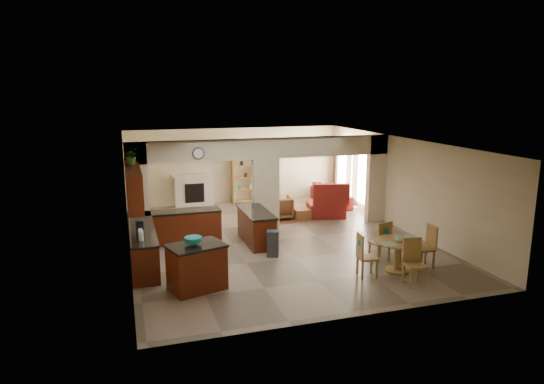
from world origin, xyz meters
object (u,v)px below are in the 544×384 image
object	(u,v)px
dining_table	(398,251)
sofa	(331,195)
kitchen_island	(197,267)
armchair	(279,208)

from	to	relation	value
dining_table	sofa	world-z (taller)	dining_table
kitchen_island	sofa	world-z (taller)	kitchen_island
sofa	kitchen_island	bearing A→B (deg)	143.61
kitchen_island	sofa	xyz separation A→B (m)	(5.97, 6.37, -0.15)
dining_table	armchair	distance (m)	5.51
dining_table	sofa	size ratio (longest dim) A/B	0.46
dining_table	armchair	bearing A→B (deg)	102.02
dining_table	armchair	world-z (taller)	dining_table
kitchen_island	dining_table	size ratio (longest dim) A/B	1.21
armchair	dining_table	bearing A→B (deg)	106.03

